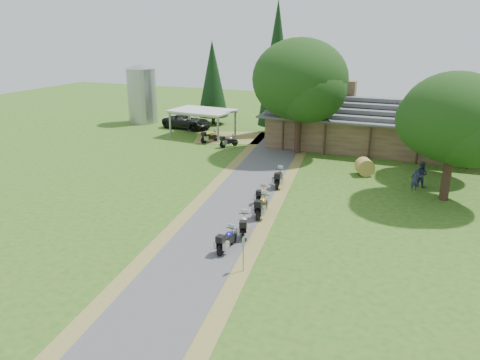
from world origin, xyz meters
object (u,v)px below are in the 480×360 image
at_px(hay_bale, 365,167).
at_px(motorcycle_row_b, 244,224).
at_px(car_dark_suv, 187,118).
at_px(lodge, 377,123).
at_px(car_white_sedan, 182,120).
at_px(motorcycle_row_e, 279,177).
at_px(motorcycle_carport_b, 229,141).
at_px(motorcycle_row_a, 227,239).
at_px(silo, 142,94).
at_px(motorcycle_row_d, 261,194).
at_px(motorcycle_row_c, 262,205).
at_px(carport, 203,123).
at_px(motorcycle_carport_a, 210,136).

bearing_deg(hay_bale, motorcycle_row_b, -108.17).
relative_size(car_dark_suv, motorcycle_row_b, 3.26).
height_order(lodge, motorcycle_row_b, lodge).
distance_m(car_white_sedan, car_dark_suv, 0.64).
bearing_deg(motorcycle_row_e, motorcycle_row_b, 175.73).
distance_m(car_dark_suv, motorcycle_carport_b, 10.20).
distance_m(motorcycle_row_a, hay_bale, 16.93).
bearing_deg(motorcycle_row_b, motorcycle_row_a, 157.96).
xyz_separation_m(motorcycle_row_a, motorcycle_row_b, (0.11, 2.09, 0.03)).
relative_size(lodge, silo, 3.03).
relative_size(motorcycle_row_b, motorcycle_row_d, 1.15).
bearing_deg(car_white_sedan, motorcycle_row_c, -134.16).
height_order(carport, car_white_sedan, carport).
relative_size(motorcycle_row_b, motorcycle_row_e, 0.94).
xyz_separation_m(motorcycle_row_d, hay_bale, (5.53, 8.79, 0.10)).
height_order(car_white_sedan, motorcycle_row_b, car_white_sedan).
distance_m(motorcycle_row_d, motorcycle_carport_b, 15.42).
bearing_deg(motorcycle_row_e, lodge, -28.52).
bearing_deg(motorcycle_row_c, motorcycle_row_d, 15.76).
bearing_deg(hay_bale, motorcycle_row_e, -135.96).
height_order(lodge, hay_bale, lodge).
height_order(motorcycle_row_a, motorcycle_carport_b, motorcycle_carport_b).
bearing_deg(motorcycle_carport_b, car_white_sedan, 87.04).
relative_size(silo, car_white_sedan, 1.17).
bearing_deg(motorcycle_row_c, car_white_sedan, 34.40).
bearing_deg(motorcycle_row_d, car_white_sedan, 35.03).
bearing_deg(motorcycle_row_b, carport, 12.75).
xyz_separation_m(car_white_sedan, motorcycle_row_e, (16.85, -15.82, -0.31)).
distance_m(motorcycle_row_c, motorcycle_carport_a, 19.97).
bearing_deg(motorcycle_row_e, motorcycle_carport_b, 31.35).
bearing_deg(motorcycle_row_b, motorcycle_row_c, -18.33).
xyz_separation_m(lodge, car_white_sedan, (-21.96, 1.16, -1.45)).
xyz_separation_m(car_white_sedan, car_dark_suv, (0.61, 0.02, 0.20)).
bearing_deg(carport, motorcycle_row_e, -40.31).
relative_size(car_white_sedan, hay_bale, 4.49).
relative_size(motorcycle_row_e, motorcycle_carport_a, 1.06).
relative_size(lodge, motorcycle_carport_b, 11.53).
bearing_deg(motorcycle_row_b, motorcycle_row_d, -9.67).
relative_size(motorcycle_row_e, motorcycle_carport_b, 1.10).
xyz_separation_m(car_white_sedan, motorcycle_carport_a, (6.11, -5.28, -0.35)).
xyz_separation_m(motorcycle_carport_a, hay_bale, (16.18, -5.28, 0.02)).
bearing_deg(carport, car_white_sedan, 150.15).
height_order(carport, car_dark_suv, carport).
distance_m(carport, car_dark_suv, 4.54).
xyz_separation_m(car_dark_suv, hay_bale, (21.68, -10.58, -0.53)).
relative_size(carport, motorcycle_row_d, 3.90).
relative_size(car_dark_suv, motorcycle_carport_a, 3.27).
xyz_separation_m(car_dark_suv, motorcycle_row_d, (16.15, -19.38, -0.63)).
xyz_separation_m(motorcycle_row_a, hay_bale, (4.76, 16.25, 0.04)).
bearing_deg(motorcycle_carport_b, motorcycle_row_e, -106.39).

